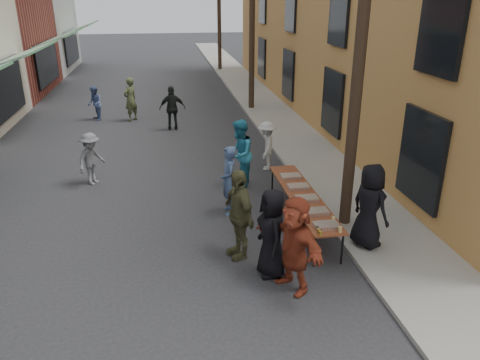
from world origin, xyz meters
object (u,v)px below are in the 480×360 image
object	(u,v)px
utility_pole_near	(362,28)
utility_pole_mid	(252,8)
server	(370,206)
guest_front_c	(239,154)
serving_table	(303,196)
catering_tray_sausage	(326,225)
utility_pole_far	(219,2)
guest_front_a	(272,233)

from	to	relation	value
utility_pole_near	utility_pole_mid	distance (m)	12.00
utility_pole_mid	server	distance (m)	13.57
utility_pole_near	guest_front_c	world-z (taller)	utility_pole_near
utility_pole_near	server	distance (m)	3.65
serving_table	catering_tray_sausage	world-z (taller)	catering_tray_sausage
catering_tray_sausage	guest_front_c	world-z (taller)	guest_front_c
utility_pole_far	catering_tray_sausage	size ratio (longest dim) A/B	18.00
utility_pole_mid	guest_front_c	distance (m)	10.08
guest_front_c	server	size ratio (longest dim) A/B	1.05
utility_pole_mid	guest_front_c	bearing A→B (deg)	-102.70
utility_pole_near	catering_tray_sausage	size ratio (longest dim) A/B	18.00
utility_pole_mid	catering_tray_sausage	size ratio (longest dim) A/B	18.00
utility_pole_near	guest_front_c	bearing A→B (deg)	126.66
server	utility_pole_near	bearing A→B (deg)	-20.68
utility_pole_far	guest_front_a	world-z (taller)	utility_pole_far
utility_pole_far	server	world-z (taller)	utility_pole_far
utility_pole_mid	utility_pole_far	bearing A→B (deg)	90.00
guest_front_c	server	world-z (taller)	same
guest_front_a	server	distance (m)	2.31
utility_pole_far	guest_front_a	xyz separation A→B (m)	(-2.18, -25.71, -3.60)
catering_tray_sausage	guest_front_c	xyz separation A→B (m)	(-1.10, 4.17, 0.18)
catering_tray_sausage	server	bearing A→B (deg)	14.77
utility_pole_near	serving_table	xyz separation A→B (m)	(-0.98, 0.26, -3.79)
utility_pole_near	guest_front_c	xyz separation A→B (m)	(-2.08, 2.79, -3.53)
utility_pole_far	server	xyz separation A→B (m)	(0.05, -25.11, -3.48)
serving_table	server	xyz separation A→B (m)	(1.03, -1.38, 0.31)
utility_pole_near	guest_front_a	bearing A→B (deg)	-141.92
utility_pole_far	serving_table	distance (m)	24.06
guest_front_c	catering_tray_sausage	bearing A→B (deg)	31.37
guest_front_a	catering_tray_sausage	bearing A→B (deg)	100.27
utility_pole_near	utility_pole_mid	bearing A→B (deg)	90.00
serving_table	catering_tray_sausage	xyz separation A→B (m)	(0.00, -1.65, 0.08)
utility_pole_near	catering_tray_sausage	distance (m)	4.08
serving_table	server	world-z (taller)	server
utility_pole_near	serving_table	distance (m)	3.92
guest_front_c	utility_pole_near	bearing A→B (deg)	53.27
guest_front_c	serving_table	bearing A→B (deg)	40.16
guest_front_a	serving_table	bearing A→B (deg)	143.78
utility_pole_mid	server	size ratio (longest dim) A/B	4.88
guest_front_a	guest_front_c	world-z (taller)	guest_front_c
utility_pole_near	utility_pole_far	size ratio (longest dim) A/B	1.00
utility_pole_near	guest_front_c	distance (m)	4.95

